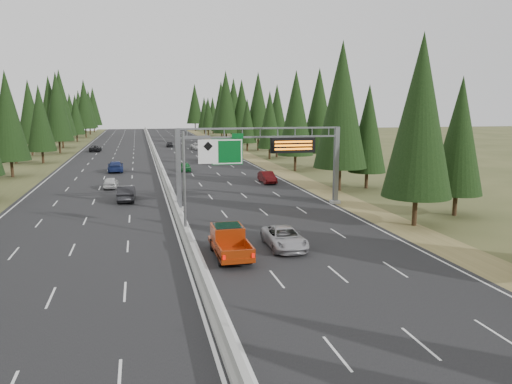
% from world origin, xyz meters
% --- Properties ---
extents(road, '(32.00, 260.00, 0.08)m').
position_xyz_m(road, '(0.00, 80.00, 0.04)').
color(road, black).
rests_on(road, ground).
extents(shoulder_right, '(3.60, 260.00, 0.06)m').
position_xyz_m(shoulder_right, '(17.80, 80.00, 0.03)').
color(shoulder_right, olive).
rests_on(shoulder_right, ground).
extents(shoulder_left, '(3.60, 260.00, 0.06)m').
position_xyz_m(shoulder_left, '(-17.80, 80.00, 0.03)').
color(shoulder_left, '#39431F').
rests_on(shoulder_left, ground).
extents(median_barrier, '(0.70, 260.00, 0.85)m').
position_xyz_m(median_barrier, '(0.00, 80.00, 0.41)').
color(median_barrier, gray).
rests_on(median_barrier, road).
extents(sign_gantry, '(16.75, 0.98, 7.80)m').
position_xyz_m(sign_gantry, '(8.92, 34.88, 5.27)').
color(sign_gantry, slate).
rests_on(sign_gantry, road).
extents(hov_sign_pole, '(2.80, 0.50, 8.00)m').
position_xyz_m(hov_sign_pole, '(0.58, 24.97, 4.72)').
color(hov_sign_pole, slate).
rests_on(hov_sign_pole, road).
extents(tree_row_right, '(12.20, 240.71, 18.79)m').
position_xyz_m(tree_row_right, '(21.70, 81.23, 8.99)').
color(tree_row_right, black).
rests_on(tree_row_right, ground).
extents(tree_row_left, '(12.35, 238.68, 18.30)m').
position_xyz_m(tree_row_left, '(-21.78, 72.67, 9.29)').
color(tree_row_left, black).
rests_on(tree_row_left, ground).
extents(silver_minivan, '(2.47, 5.27, 1.46)m').
position_xyz_m(silver_minivan, '(6.49, 20.58, 0.81)').
color(silver_minivan, '#A2A1A5').
rests_on(silver_minivan, road).
extents(red_pickup, '(2.11, 5.90, 1.92)m').
position_xyz_m(red_pickup, '(2.40, 19.84, 1.15)').
color(red_pickup, black).
rests_on(red_pickup, road).
extents(car_ahead_green, '(1.65, 3.97, 1.34)m').
position_xyz_m(car_ahead_green, '(3.61, 64.06, 0.75)').
color(car_ahead_green, '#166029').
rests_on(car_ahead_green, road).
extents(car_ahead_dkred, '(1.61, 4.48, 1.47)m').
position_xyz_m(car_ahead_dkred, '(12.86, 49.86, 0.81)').
color(car_ahead_dkred, '#520B0D').
rests_on(car_ahead_dkred, road).
extents(car_ahead_dkgrey, '(2.26, 5.55, 1.61)m').
position_xyz_m(car_ahead_dkgrey, '(8.41, 76.76, 0.89)').
color(car_ahead_dkgrey, black).
rests_on(car_ahead_dkgrey, road).
extents(car_ahead_white, '(2.78, 5.29, 1.42)m').
position_xyz_m(car_ahead_white, '(9.79, 101.44, 0.79)').
color(car_ahead_white, silver).
rests_on(car_ahead_white, road).
extents(car_ahead_far, '(1.63, 3.87, 1.31)m').
position_xyz_m(car_ahead_far, '(4.17, 110.46, 0.73)').
color(car_ahead_far, black).
rests_on(car_ahead_far, road).
extents(car_onc_near, '(1.84, 4.98, 1.63)m').
position_xyz_m(car_onc_near, '(-4.65, 41.27, 0.89)').
color(car_onc_near, black).
rests_on(car_onc_near, road).
extents(car_onc_blue, '(2.44, 5.66, 1.62)m').
position_xyz_m(car_onc_blue, '(-6.71, 65.78, 0.89)').
color(car_onc_blue, navy).
rests_on(car_onc_blue, road).
extents(car_onc_white, '(1.83, 4.09, 1.37)m').
position_xyz_m(car_onc_white, '(-6.66, 50.13, 0.76)').
color(car_onc_white, silver).
rests_on(car_onc_white, road).
extents(car_onc_far, '(2.45, 4.97, 1.36)m').
position_xyz_m(car_onc_far, '(-12.37, 101.89, 0.76)').
color(car_onc_far, black).
rests_on(car_onc_far, road).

